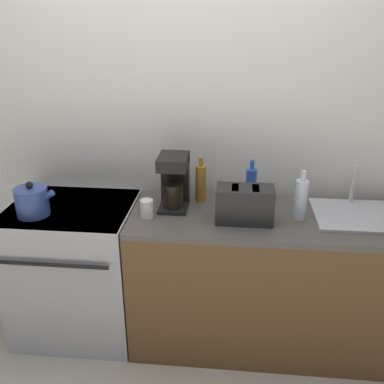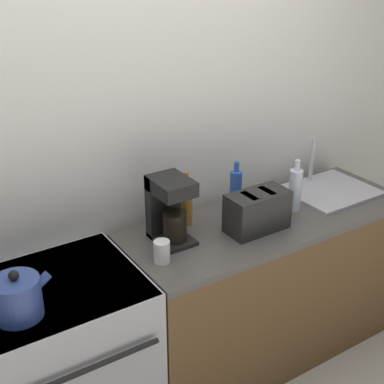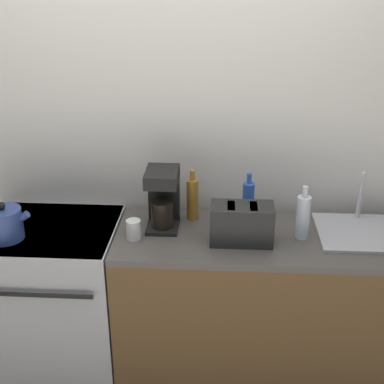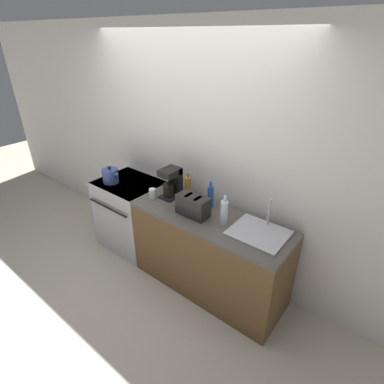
% 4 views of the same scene
% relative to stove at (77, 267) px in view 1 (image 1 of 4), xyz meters
% --- Properties ---
extents(ground_plane, '(12.00, 12.00, 0.00)m').
position_rel_stove_xyz_m(ground_plane, '(0.62, -0.31, -0.45)').
color(ground_plane, beige).
extents(wall_back, '(8.00, 0.05, 2.60)m').
position_rel_stove_xyz_m(wall_back, '(0.62, 0.37, 0.85)').
color(wall_back, silver).
rests_on(wall_back, ground_plane).
extents(stove, '(0.75, 0.66, 0.88)m').
position_rel_stove_xyz_m(stove, '(0.00, 0.00, 0.00)').
color(stove, '#B7B7BC').
rests_on(stove, ground_plane).
extents(counter_block, '(1.62, 0.59, 0.88)m').
position_rel_stove_xyz_m(counter_block, '(1.19, -0.01, -0.01)').
color(counter_block, brown).
rests_on(counter_block, ground_plane).
extents(kettle, '(0.23, 0.18, 0.21)m').
position_rel_stove_xyz_m(kettle, '(-0.16, -0.12, 0.51)').
color(kettle, '#33478C').
rests_on(kettle, stove).
extents(toaster, '(0.32, 0.16, 0.20)m').
position_rel_stove_xyz_m(toaster, '(1.04, -0.08, 0.53)').
color(toaster, black).
rests_on(toaster, counter_block).
extents(coffee_maker, '(0.17, 0.22, 0.33)m').
position_rel_stove_xyz_m(coffee_maker, '(0.63, 0.08, 0.60)').
color(coffee_maker, black).
rests_on(coffee_maker, counter_block).
extents(sink_tray, '(0.49, 0.41, 0.28)m').
position_rel_stove_xyz_m(sink_tray, '(1.68, 0.04, 0.44)').
color(sink_tray, '#B7B7BC').
rests_on(sink_tray, counter_block).
extents(bottle_clear, '(0.07, 0.07, 0.29)m').
position_rel_stove_xyz_m(bottle_clear, '(1.35, -0.02, 0.55)').
color(bottle_clear, silver).
rests_on(bottle_clear, counter_block).
extents(bottle_amber, '(0.06, 0.06, 0.29)m').
position_rel_stove_xyz_m(bottle_amber, '(0.78, 0.16, 0.55)').
color(bottle_amber, '#9E6B23').
rests_on(bottle_amber, counter_block).
extents(bottle_blue, '(0.06, 0.06, 0.28)m').
position_rel_stove_xyz_m(bottle_blue, '(1.08, 0.15, 0.55)').
color(bottle_blue, '#2D56B7').
rests_on(bottle_blue, counter_block).
extents(cup_white, '(0.07, 0.07, 0.10)m').
position_rel_stove_xyz_m(cup_white, '(0.49, -0.08, 0.48)').
color(cup_white, white).
rests_on(cup_white, counter_block).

